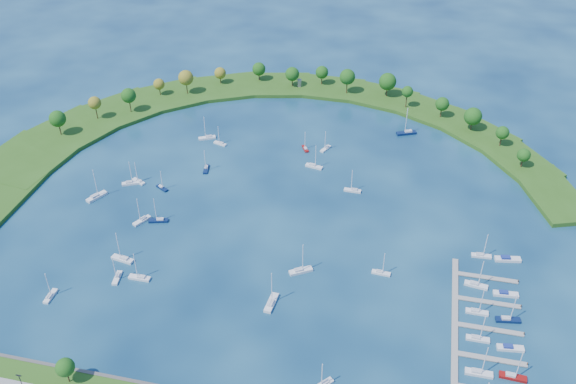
% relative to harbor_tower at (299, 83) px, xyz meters
% --- Properties ---
extents(ground, '(700.00, 700.00, 0.00)m').
position_rel_harbor_tower_xyz_m(ground, '(12.77, -114.08, -4.34)').
color(ground, '#07203F').
rests_on(ground, ground).
extents(breakwater, '(286.74, 247.64, 2.00)m').
position_rel_harbor_tower_xyz_m(breakwater, '(-33.56, -65.36, -3.35)').
color(breakwater, '#2A5216').
rests_on(breakwater, ground).
extents(breakwater_trees, '(236.12, 96.00, 14.61)m').
position_rel_harbor_tower_xyz_m(breakwater_trees, '(3.60, -23.54, 6.18)').
color(breakwater_trees, '#382314').
rests_on(breakwater_trees, breakwater).
extents(harbor_tower, '(2.60, 2.60, 4.58)m').
position_rel_harbor_tower_xyz_m(harbor_tower, '(0.00, 0.00, 0.00)').
color(harbor_tower, gray).
rests_on(harbor_tower, breakwater).
extents(dock_system, '(24.28, 82.00, 1.60)m').
position_rel_harbor_tower_xyz_m(dock_system, '(98.06, -175.08, -3.99)').
color(dock_system, gray).
rests_on(dock_system, ground).
extents(moored_boat_0, '(6.80, 5.01, 9.94)m').
position_rel_harbor_tower_xyz_m(moored_boat_0, '(-40.14, -113.79, -3.49)').
color(moored_boat_0, '#0A1A40').
rests_on(moored_boat_0, ground).
extents(moored_boat_1, '(6.99, 10.02, 14.49)m').
position_rel_harbor_tower_xyz_m(moored_boat_1, '(-65.96, -126.84, -3.36)').
color(moored_boat_1, silver).
rests_on(moored_boat_1, ground).
extents(moored_boat_2, '(7.27, 2.50, 10.50)m').
position_rel_harbor_tower_xyz_m(moored_boat_2, '(63.07, -148.53, -3.48)').
color(moored_boat_2, silver).
rests_on(moored_boat_2, ground).
extents(moored_boat_3, '(8.74, 4.06, 12.40)m').
position_rel_harbor_tower_xyz_m(moored_boat_3, '(24.16, -80.85, -3.42)').
color(moored_boat_3, silver).
rests_on(moored_boat_3, ground).
extents(moored_boat_4, '(9.45, 4.06, 13.46)m').
position_rel_harbor_tower_xyz_m(moored_boat_4, '(-36.49, -163.05, -3.39)').
color(moored_boat_4, silver).
rests_on(moored_boat_4, ground).
extents(moored_boat_5, '(7.24, 4.08, 10.26)m').
position_rel_harbor_tower_xyz_m(moored_boat_5, '(-26.35, -70.31, -3.48)').
color(moored_boat_5, silver).
rests_on(moored_boat_5, ground).
extents(moored_boat_6, '(4.73, 6.66, 9.66)m').
position_rel_harbor_tower_xyz_m(moored_boat_6, '(16.83, -65.64, -3.49)').
color(moored_boat_6, maroon).
rests_on(moored_boat_6, ground).
extents(moored_boat_7, '(6.07, 8.41, 12.24)m').
position_rel_harbor_tower_xyz_m(moored_boat_7, '(-39.14, -138.40, -3.43)').
color(moored_boat_7, silver).
rests_on(moored_boat_7, ground).
extents(moored_boat_8, '(9.12, 7.04, 13.46)m').
position_rel_harbor_tower_xyz_m(moored_boat_8, '(32.91, -154.30, -3.39)').
color(moored_boat_8, silver).
rests_on(moored_boat_8, ground).
extents(moored_boat_9, '(3.22, 7.66, 10.92)m').
position_rel_harbor_tower_xyz_m(moored_boat_9, '(-34.01, -173.19, -3.47)').
color(moored_boat_9, silver).
rests_on(moored_boat_9, ground).
extents(moored_boat_10, '(10.61, 6.80, 15.17)m').
position_rel_harbor_tower_xyz_m(moored_boat_10, '(65.33, -38.85, -3.33)').
color(moored_boat_10, '#0A1A40').
rests_on(moored_boat_10, ground).
extents(moored_boat_11, '(8.93, 6.06, 12.85)m').
position_rel_harbor_tower_xyz_m(moored_boat_11, '(-34.59, -66.41, -3.41)').
color(moored_boat_11, silver).
rests_on(moored_boat_11, ground).
extents(moored_boat_12, '(2.22, 7.47, 10.92)m').
position_rel_harbor_tower_xyz_m(moored_boat_12, '(-53.54, -187.62, -3.47)').
color(moored_boat_12, silver).
rests_on(moored_boat_12, ground).
extents(moored_boat_13, '(6.48, 6.99, 10.96)m').
position_rel_harbor_tower_xyz_m(moored_boat_13, '(50.52, -204.03, -3.46)').
color(moored_boat_13, silver).
rests_on(moored_boat_13, ground).
extents(moored_boat_14, '(8.43, 5.63, 12.11)m').
position_rel_harbor_tower_xyz_m(moored_boat_14, '(-55.58, -113.42, -3.43)').
color(moored_boat_14, silver).
rests_on(moored_boat_14, ground).
extents(moored_boat_15, '(4.80, 7.43, 10.64)m').
position_rel_harbor_tower_xyz_m(moored_boat_15, '(26.83, -63.38, -3.47)').
color(moored_boat_15, silver).
rests_on(moored_boat_15, ground).
extents(moored_boat_16, '(3.54, 7.86, 11.16)m').
position_rel_harbor_tower_xyz_m(moored_boat_16, '(-25.61, -94.35, -3.46)').
color(moored_boat_16, '#0A1A40').
rests_on(moored_boat_16, ground).
extents(moored_boat_17, '(7.80, 2.38, 11.37)m').
position_rel_harbor_tower_xyz_m(moored_boat_17, '(45.04, -96.67, -3.45)').
color(moored_boat_17, silver).
rests_on(moored_boat_17, ground).
extents(moored_boat_18, '(3.47, 9.84, 14.20)m').
position_rel_harbor_tower_xyz_m(moored_boat_18, '(26.07, -173.25, -3.37)').
color(moored_boat_18, silver).
rests_on(moored_boat_18, ground).
extents(moored_boat_19, '(7.39, 4.98, 10.63)m').
position_rel_harbor_tower_xyz_m(moored_boat_19, '(-52.73, -111.22, -3.47)').
color(moored_boat_19, silver).
rests_on(moored_boat_19, ground).
extents(moored_boat_20, '(8.47, 4.35, 11.98)m').
position_rel_harbor_tower_xyz_m(moored_boat_20, '(-32.28, -136.86, -3.44)').
color(moored_boat_20, '#0A1A40').
rests_on(moored_boat_20, ground).
extents(moored_boat_21, '(8.37, 2.37, 12.29)m').
position_rel_harbor_tower_xyz_m(moored_boat_21, '(-25.66, -171.44, -3.43)').
color(moored_boat_21, silver).
rests_on(moored_boat_21, ground).
extents(docked_boat_2, '(8.78, 2.48, 12.90)m').
position_rel_harbor_tower_xyz_m(docked_boat_2, '(98.27, -188.63, -3.41)').
color(docked_boat_2, silver).
rests_on(docked_boat_2, ground).
extents(docked_boat_3, '(8.65, 2.82, 12.56)m').
position_rel_harbor_tower_xyz_m(docked_boat_3, '(108.78, -187.76, -3.42)').
color(docked_boat_3, maroon).
rests_on(docked_boat_3, ground).
extents(docked_boat_4, '(7.90, 2.22, 11.60)m').
position_rel_harbor_tower_xyz_m(docked_boat_4, '(98.29, -174.03, -3.45)').
color(docked_boat_4, silver).
rests_on(docked_boat_4, ground).
extents(docked_boat_5, '(9.12, 3.52, 1.81)m').
position_rel_harbor_tower_xyz_m(docked_boat_5, '(108.74, -175.83, -3.68)').
color(docked_boat_5, silver).
rests_on(docked_boat_5, ground).
extents(docked_boat_6, '(7.92, 2.27, 11.62)m').
position_rel_harbor_tower_xyz_m(docked_boat_6, '(98.29, -161.40, -3.45)').
color(docked_boat_6, silver).
rests_on(docked_boat_6, ground).
extents(docked_boat_7, '(8.84, 3.69, 12.61)m').
position_rel_harbor_tower_xyz_m(docked_boat_7, '(108.78, -162.85, -3.42)').
color(docked_boat_7, '#0A1A40').
rests_on(docked_boat_7, ground).
extents(docked_boat_8, '(8.82, 3.64, 12.57)m').
position_rel_harbor_tower_xyz_m(docked_boat_8, '(98.28, -147.45, -3.42)').
color(docked_boat_8, silver).
rests_on(docked_boat_8, ground).
extents(docked_boat_9, '(9.24, 3.26, 1.85)m').
position_rel_harbor_tower_xyz_m(docked_boat_9, '(108.73, -149.93, -3.66)').
color(docked_boat_9, silver).
rests_on(docked_boat_9, ground).
extents(docked_boat_10, '(7.88, 2.65, 11.41)m').
position_rel_harbor_tower_xyz_m(docked_boat_10, '(100.69, -129.94, -3.45)').
color(docked_boat_10, silver).
rests_on(docked_boat_10, ground).
extents(docked_boat_11, '(10.33, 4.49, 2.04)m').
position_rel_harbor_tower_xyz_m(docked_boat_11, '(110.62, -129.92, -3.59)').
color(docked_boat_11, silver).
rests_on(docked_boat_11, ground).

